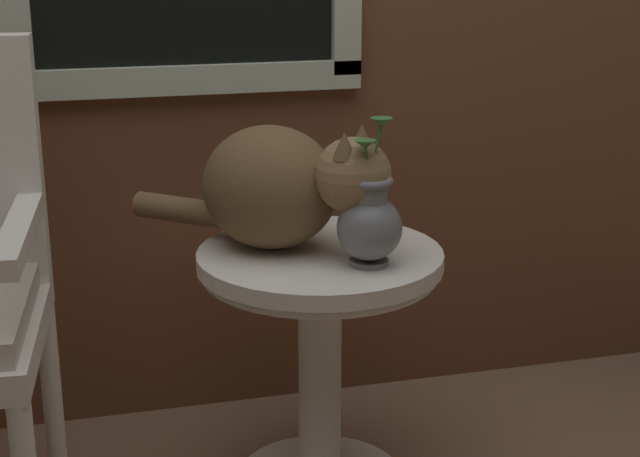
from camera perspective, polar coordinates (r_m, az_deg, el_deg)
wicker_side_table at (r=2.12m, az=-0.00°, el=-5.77°), size 0.53×0.53×0.58m
cat at (r=2.05m, az=-2.37°, el=2.52°), size 0.50×0.45×0.28m
pewter_vase_with_ivy at (r=1.95m, az=2.94°, el=0.43°), size 0.13×0.13×0.30m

